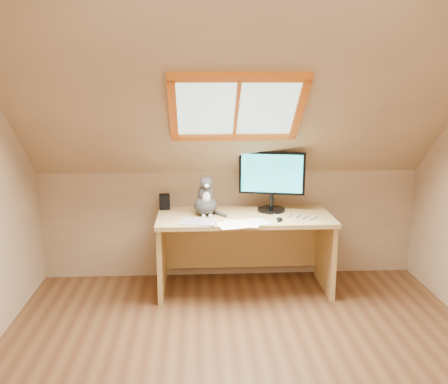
{
  "coord_description": "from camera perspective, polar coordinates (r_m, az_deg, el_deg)",
  "views": [
    {
      "loc": [
        -0.31,
        -2.76,
        1.84
      ],
      "look_at": [
        -0.1,
        1.0,
        0.98
      ],
      "focal_mm": 40.0,
      "sensor_mm": 36.0,
      "label": 1
    }
  ],
  "objects": [
    {
      "name": "ground",
      "position": [
        3.33,
        2.84,
        -20.69
      ],
      "size": [
        3.5,
        3.5,
        0.0
      ],
      "primitive_type": "plane",
      "color": "brown",
      "rests_on": "ground"
    },
    {
      "name": "room_shell",
      "position": [
        2.72,
        3.38,
        4.14
      ],
      "size": [
        3.52,
        3.52,
        2.41
      ],
      "color": "tan",
      "rests_on": "ground"
    },
    {
      "name": "desk",
      "position": [
        4.44,
        2.27,
        -5.1
      ],
      "size": [
        1.51,
        0.66,
        0.69
      ],
      "color": "tan",
      "rests_on": "ground"
    },
    {
      "name": "monitor",
      "position": [
        4.4,
        5.49,
        1.69
      ],
      "size": [
        0.57,
        0.24,
        0.53
      ],
      "color": "black",
      "rests_on": "desk"
    },
    {
      "name": "cat",
      "position": [
        4.3,
        -2.14,
        -0.93
      ],
      "size": [
        0.23,
        0.26,
        0.37
      ],
      "color": "#423D3A",
      "rests_on": "desk"
    },
    {
      "name": "desk_speaker",
      "position": [
        4.53,
        -6.81,
        -1.11
      ],
      "size": [
        0.1,
        0.1,
        0.13
      ],
      "primitive_type": "cube",
      "rotation": [
        0.0,
        0.0,
        0.1
      ],
      "color": "black",
      "rests_on": "desk"
    },
    {
      "name": "graphics_tablet",
      "position": [
        4.1,
        -2.94,
        -3.41
      ],
      "size": [
        0.32,
        0.26,
        0.01
      ],
      "primitive_type": "cube",
      "rotation": [
        0.0,
        0.0,
        -0.17
      ],
      "color": "#B2B2B7",
      "rests_on": "desk"
    },
    {
      "name": "mouse",
      "position": [
        4.16,
        6.35,
        -3.12
      ],
      "size": [
        0.07,
        0.1,
        0.03
      ],
      "primitive_type": "ellipsoid",
      "rotation": [
        0.0,
        0.0,
        -0.27
      ],
      "color": "black",
      "rests_on": "desk"
    },
    {
      "name": "papers",
      "position": [
        4.06,
        1.6,
        -3.61
      ],
      "size": [
        0.35,
        0.3,
        0.01
      ],
      "color": "white",
      "rests_on": "desk"
    },
    {
      "name": "cables",
      "position": [
        4.26,
        7.7,
        -2.92
      ],
      "size": [
        0.51,
        0.26,
        0.01
      ],
      "color": "silver",
      "rests_on": "desk"
    }
  ]
}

